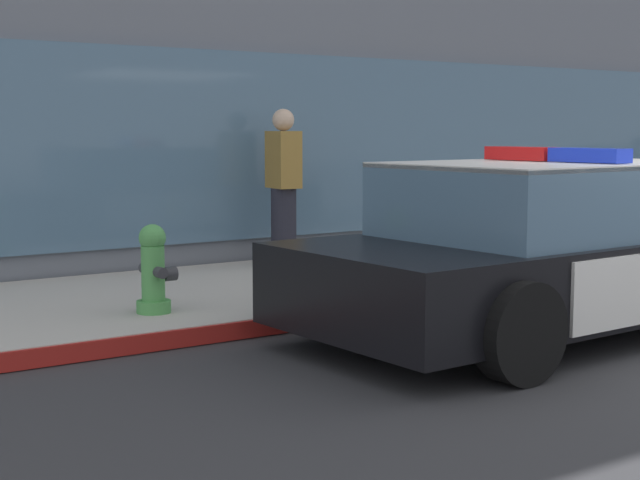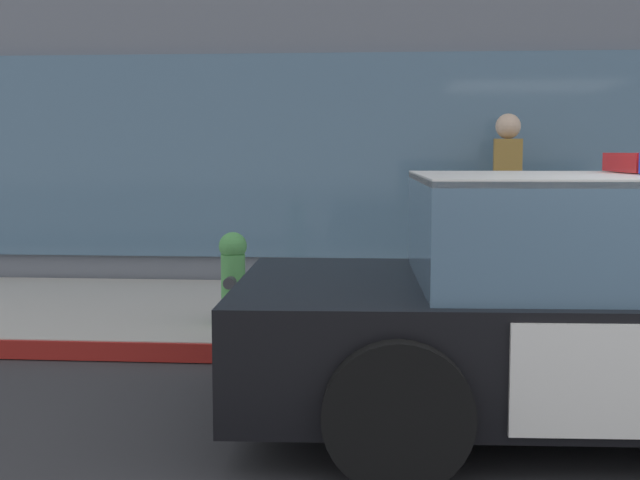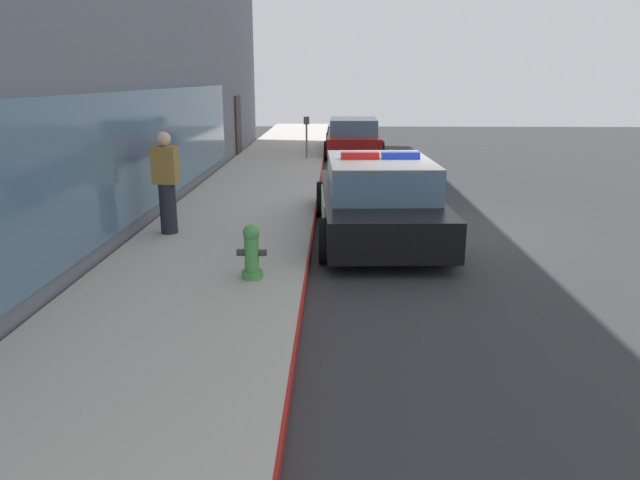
# 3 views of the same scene
# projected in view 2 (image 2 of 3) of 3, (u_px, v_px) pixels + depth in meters

# --- Properties ---
(sidewalk) EXTENTS (48.00, 2.95, 0.15)m
(sidewalk) POSITION_uv_depth(u_px,v_px,m) (640.00, 320.00, 7.29)
(sidewalk) COLOR #B2ADA3
(sidewalk) RESTS_ON ground
(fire_hydrant) EXTENTS (0.34, 0.39, 0.73)m
(fire_hydrant) POSITION_uv_depth(u_px,v_px,m) (234.00, 280.00, 6.73)
(fire_hydrant) COLOR #4C994C
(fire_hydrant) RESTS_ON sidewalk
(pedestrian_on_sidewalk) EXTENTS (0.30, 0.42, 1.71)m
(pedestrian_on_sidewalk) POSITION_uv_depth(u_px,v_px,m) (506.00, 203.00, 8.20)
(pedestrian_on_sidewalk) COLOR #23232D
(pedestrian_on_sidewalk) RESTS_ON sidewalk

